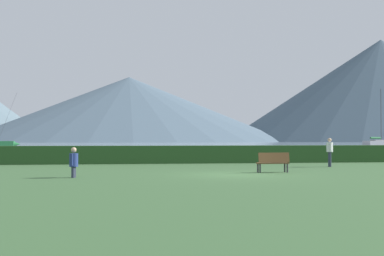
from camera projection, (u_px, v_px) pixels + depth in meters
ground_plane at (238, 175)px, 22.23m from camera, size 1000.00×1000.00×0.00m
harbor_water at (136, 144)px, 157.77m from camera, size 320.00×246.00×0.00m
hedge_line at (199, 154)px, 33.12m from camera, size 80.00×1.20×1.16m
sailboat_slip_1 at (379, 143)px, 116.80m from camera, size 8.92×4.33×13.37m
park_bench_near_path at (273, 161)px, 23.70m from camera, size 1.54×0.55×0.95m
person_seated_viewer at (74, 161)px, 20.62m from camera, size 0.36×0.56×1.25m
person_standing_walker at (330, 150)px, 28.64m from camera, size 0.36×0.56×1.65m
distant_hill_central_peak at (129, 109)px, 319.91m from camera, size 201.82×201.82×41.21m
distant_hill_east_ridge at (381, 90)px, 337.83m from camera, size 211.37×211.37×68.77m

